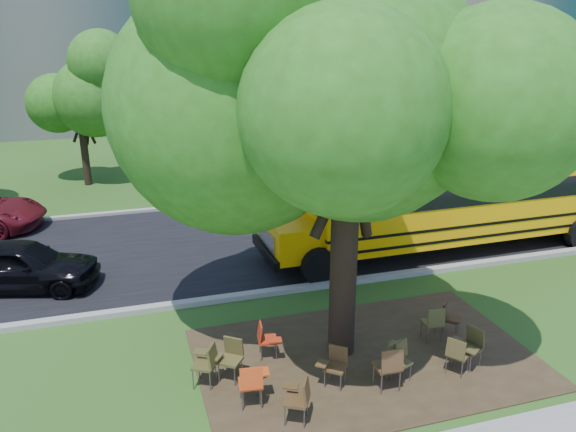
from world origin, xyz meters
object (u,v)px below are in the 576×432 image
object	(u,v)px
chair_7	(459,352)
chair_4	(390,363)
chair_8	(207,360)
chair_11	(397,352)
school_bus	(476,192)
chair_3	(335,362)
chair_10	(266,337)
chair_13	(434,320)
chair_6	(470,343)
black_car	(20,265)
chair_5	(397,358)
chair_0	(252,382)
chair_2	(299,396)
chair_1	(252,381)
chair_12	(449,316)
main_tree	(350,74)
chair_9	(230,355)

from	to	relation	value
chair_7	chair_4	bearing A→B (deg)	-123.06
chair_8	chair_11	bearing A→B (deg)	-72.89
school_bus	chair_3	world-z (taller)	school_bus
chair_3	chair_4	bearing A→B (deg)	-167.40
chair_10	chair_13	bearing A→B (deg)	91.96
school_bus	chair_11	distance (m)	8.16
chair_6	black_car	world-z (taller)	black_car
chair_7	chair_11	distance (m)	1.22
chair_3	chair_13	world-z (taller)	chair_13
school_bus	chair_5	distance (m)	8.40
chair_0	chair_4	xyz separation A→B (m)	(2.61, -0.35, 0.12)
chair_6	chair_2	bearing A→B (deg)	77.75
chair_1	chair_2	bearing A→B (deg)	-35.86
chair_7	chair_13	world-z (taller)	chair_13
chair_5	chair_12	xyz separation A→B (m)	(1.93, 1.23, -0.00)
chair_7	black_car	size ratio (longest dim) A/B	0.21
chair_1	chair_4	xyz separation A→B (m)	(2.62, -0.29, 0.04)
main_tree	chair_2	size ratio (longest dim) A/B	10.82
chair_5	chair_11	distance (m)	0.25
chair_5	chair_13	world-z (taller)	chair_13
chair_13	chair_3	bearing A→B (deg)	-157.05
chair_8	chair_11	distance (m)	3.76
school_bus	chair_6	distance (m)	7.34
chair_3	chair_13	distance (m)	2.82
chair_9	chair_11	bearing A→B (deg)	-156.94
chair_1	chair_10	world-z (taller)	chair_1
main_tree	black_car	size ratio (longest dim) A/B	2.35
main_tree	chair_9	xyz separation A→B (m)	(-2.47, -0.28, -5.29)
chair_1	chair_3	bearing A→B (deg)	13.51
main_tree	chair_12	bearing A→B (deg)	-1.64
main_tree	chair_3	size ratio (longest dim) A/B	11.56
chair_10	chair_12	distance (m)	4.19
school_bus	chair_3	distance (m)	9.14
chair_10	chair_8	bearing A→B (deg)	-57.64
chair_6	chair_7	size ratio (longest dim) A/B	1.06
main_tree	chair_11	size ratio (longest dim) A/B	11.99
school_bus	chair_6	xyz separation A→B (m)	(-4.14, -5.94, -1.23)
school_bus	chair_13	distance (m)	6.63
chair_4	black_car	xyz separation A→B (m)	(-7.32, 6.91, 0.09)
chair_7	chair_13	xyz separation A→B (m)	(0.21, 1.26, 0.01)
chair_3	chair_11	distance (m)	1.33
main_tree	chair_10	bearing A→B (deg)	172.03
school_bus	chair_7	distance (m)	7.73
school_bus	chair_8	size ratio (longest dim) A/B	14.23
chair_1	chair_3	distance (m)	1.70
chair_1	chair_11	xyz separation A→B (m)	(3.01, 0.18, -0.07)
school_bus	chair_4	size ratio (longest dim) A/B	13.14
school_bus	chair_4	world-z (taller)	school_bus
chair_8	chair_11	world-z (taller)	chair_8
chair_8	chair_6	bearing A→B (deg)	-71.94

